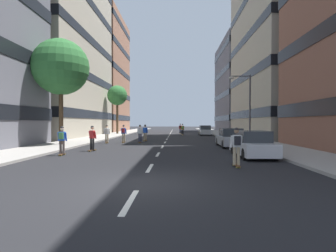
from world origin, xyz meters
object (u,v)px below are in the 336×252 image
object	(u,v)px
street_tree_near	(61,67)
skater_3	(183,129)
street_tree_mid	(117,96)
skater_5	(62,139)
skater_0	(124,132)
skater_8	(107,133)
streetlamp_right	(246,101)
skater_7	(180,128)
parked_car_near	(205,131)
skater_1	(145,132)
parked_car_far	(253,145)
skater_4	(140,133)
skater_2	(92,137)
parked_car_mid	(230,138)
skater_6	(237,144)

from	to	relation	value
street_tree_near	skater_3	world-z (taller)	street_tree_near
street_tree_mid	street_tree_near	bearing A→B (deg)	-90.00
skater_5	street_tree_mid	bearing A→B (deg)	95.93
skater_0	skater_8	world-z (taller)	same
streetlamp_right	skater_3	distance (m)	16.89
skater_3	skater_7	bearing A→B (deg)	92.80
parked_car_near	skater_7	size ratio (longest dim) A/B	2.47
street_tree_mid	skater_1	xyz separation A→B (m)	(6.52, -15.69, -5.43)
parked_car_near	skater_1	bearing A→B (deg)	-119.58
skater_3	street_tree_near	bearing A→B (deg)	-119.09
parked_car_far	skater_8	distance (m)	14.87
street_tree_near	skater_0	size ratio (longest dim) A/B	5.04
skater_4	skater_3	bearing A→B (deg)	74.06
street_tree_near	skater_8	bearing A→B (deg)	42.65
street_tree_mid	skater_5	xyz separation A→B (m)	(2.93, -28.21, -5.40)
skater_1	skater_5	distance (m)	13.02
street_tree_near	skater_4	distance (m)	9.25
skater_2	skater_5	distance (m)	2.66
street_tree_near	skater_0	bearing A→B (deg)	37.64
skater_0	skater_1	bearing A→B (deg)	51.56
street_tree_near	skater_8	world-z (taller)	street_tree_near
skater_4	skater_7	xyz separation A→B (m)	(4.23, 21.37, 0.03)
parked_car_mid	skater_8	bearing A→B (deg)	163.18
parked_car_far	street_tree_near	xyz separation A→B (m)	(-14.32, 6.91, 6.01)
street_tree_mid	skater_3	world-z (taller)	street_tree_mid
parked_car_mid	streetlamp_right	xyz separation A→B (m)	(2.38, 4.35, 3.44)
streetlamp_right	street_tree_near	bearing A→B (deg)	-166.85
street_tree_near	streetlamp_right	distance (m)	17.35
parked_car_far	skater_4	size ratio (longest dim) A/B	2.47
streetlamp_right	skater_3	xyz separation A→B (m)	(-5.91, 15.51, -3.12)
parked_car_near	skater_5	size ratio (longest dim) A/B	2.47
street_tree_mid	parked_car_far	bearing A→B (deg)	-63.35
skater_3	parked_car_far	bearing A→B (deg)	-82.37
street_tree_mid	skater_4	bearing A→B (deg)	-70.73
parked_car_near	skater_4	world-z (taller)	skater_4
skater_4	parked_car_far	bearing A→B (deg)	-52.69
parked_car_near	skater_2	world-z (taller)	skater_2
parked_car_near	street_tree_near	xyz separation A→B (m)	(-14.32, -19.68, 6.01)
skater_6	parked_car_near	bearing A→B (deg)	86.75
skater_1	skater_3	distance (m)	14.14
parked_car_near	skater_8	world-z (taller)	skater_8
skater_1	skater_3	size ratio (longest dim) A/B	1.00
parked_car_near	skater_2	xyz separation A→B (m)	(-10.31, -23.84, 0.29)
skater_2	skater_6	world-z (taller)	same
streetlamp_right	skater_6	world-z (taller)	streetlamp_right
skater_4	skater_6	world-z (taller)	same
parked_car_mid	parked_car_far	bearing A→B (deg)	-90.00
streetlamp_right	skater_2	bearing A→B (deg)	-147.59
parked_car_far	skater_8	world-z (taller)	skater_8
street_tree_near	skater_1	distance (m)	10.52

